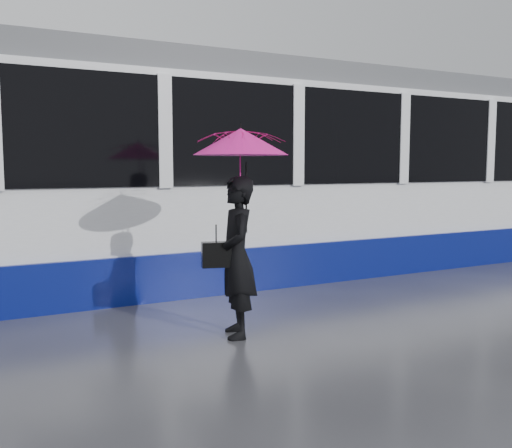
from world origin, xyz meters
TOP-DOWN VIEW (x-y plane):
  - ground at (0.00, 0.00)m, footprint 90.00×90.00m
  - rails at (0.00, 2.50)m, footprint 34.00×1.51m
  - tram at (-2.28, 2.50)m, footprint 26.00×2.56m
  - woman at (-0.66, -0.56)m, footprint 0.55×0.69m
  - umbrella at (-0.61, -0.56)m, footprint 1.20×1.20m
  - handbag at (-0.88, -0.54)m, footprint 0.32×0.20m

SIDE VIEW (x-z plane):
  - ground at x=0.00m, z-range 0.00..0.00m
  - rails at x=0.00m, z-range 0.00..0.02m
  - woman at x=-0.66m, z-range 0.00..1.66m
  - handbag at x=-0.88m, z-range 0.65..1.09m
  - tram at x=-2.28m, z-range -0.04..3.31m
  - umbrella at x=-0.61m, z-range 1.26..2.38m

